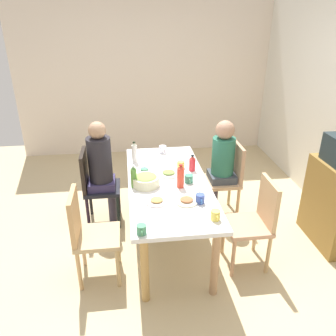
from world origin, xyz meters
TOP-DOWN VIEW (x-y plane):
  - ground_plane at (0.00, 0.00)m, footprint 6.30×6.30m
  - wall_left at (-2.69, 0.00)m, footprint 0.12×4.26m
  - dining_table at (0.00, 0.00)m, footprint 1.85×0.80m
  - chair_0 at (-0.46, -0.78)m, footprint 0.40×0.40m
  - person_0 at (-0.46, -0.69)m, footprint 0.30×0.30m
  - chair_1 at (0.46, -0.78)m, footprint 0.40×0.40m
  - chair_2 at (-0.46, 0.78)m, footprint 0.40×0.40m
  - person_2 at (-0.46, 0.69)m, footprint 0.30×0.30m
  - chair_3 at (0.46, 0.78)m, footprint 0.40×0.40m
  - plate_0 at (0.42, 0.12)m, footprint 0.22×0.22m
  - plate_1 at (0.40, -0.15)m, footprint 0.20×0.20m
  - plate_2 at (-0.16, 0.03)m, footprint 0.23×0.23m
  - bowl_0 at (0.06, -0.23)m, footprint 0.27×0.27m
  - cup_0 at (0.45, 0.23)m, footprint 0.12×0.08m
  - cup_1 at (0.73, 0.30)m, footprint 0.11×0.08m
  - cup_2 at (-0.30, 0.18)m, footprint 0.12×0.08m
  - cup_3 at (0.05, 0.20)m, footprint 0.12×0.08m
  - cup_4 at (-0.14, -0.23)m, footprint 0.11×0.08m
  - cup_5 at (-0.76, 0.03)m, footprint 0.12×0.09m
  - cup_6 at (0.86, -0.32)m, footprint 0.11×0.08m
  - bottle_0 at (-0.53, -0.32)m, footprint 0.06×0.06m
  - bottle_1 at (0.08, -0.35)m, footprint 0.06×0.06m
  - bottle_2 at (-0.22, 0.29)m, footprint 0.07×0.07m
  - bottle_3 at (0.13, 0.11)m, footprint 0.07×0.07m

SIDE VIEW (x-z plane):
  - ground_plane at x=0.00m, z-range 0.00..0.00m
  - chair_0 at x=-0.46m, z-range 0.06..0.96m
  - chair_1 at x=0.46m, z-range 0.06..0.96m
  - chair_2 at x=-0.46m, z-range 0.06..0.96m
  - chair_3 at x=0.46m, z-range 0.06..0.96m
  - dining_table at x=0.00m, z-range 0.27..1.00m
  - person_2 at x=-0.46m, z-range 0.12..1.31m
  - person_0 at x=-0.46m, z-range 0.11..1.34m
  - plate_1 at x=0.40m, z-range 0.72..0.76m
  - plate_0 at x=0.42m, z-range 0.72..0.76m
  - plate_2 at x=-0.16m, z-range 0.72..0.76m
  - cup_2 at x=-0.30m, z-range 0.72..0.80m
  - cup_6 at x=0.86m, z-range 0.72..0.80m
  - cup_3 at x=0.05m, z-range 0.72..0.80m
  - cup_1 at x=0.73m, z-range 0.72..0.81m
  - cup_0 at x=0.45m, z-range 0.72..0.81m
  - cup_5 at x=-0.76m, z-range 0.72..0.81m
  - cup_4 at x=-0.14m, z-range 0.72..0.81m
  - bowl_0 at x=0.06m, z-range 0.72..0.84m
  - bottle_2 at x=-0.22m, z-range 0.72..0.90m
  - bottle_1 at x=0.08m, z-range 0.72..0.95m
  - bottle_3 at x=0.13m, z-range 0.72..0.96m
  - bottle_0 at x=-0.53m, z-range 0.72..0.96m
  - wall_left at x=-2.69m, z-range 0.00..2.60m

